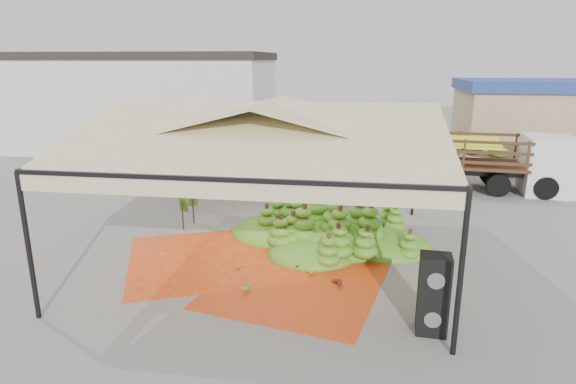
% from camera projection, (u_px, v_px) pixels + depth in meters
% --- Properties ---
extents(ground, '(90.00, 90.00, 0.00)m').
position_uv_depth(ground, '(272.00, 253.00, 12.86)').
color(ground, slate).
rests_on(ground, ground).
extents(canopy_tent, '(8.10, 8.10, 4.00)m').
position_uv_depth(canopy_tent, '(271.00, 130.00, 11.99)').
color(canopy_tent, black).
rests_on(canopy_tent, ground).
extents(building_white, '(14.30, 6.30, 5.40)m').
position_uv_depth(building_white, '(143.00, 102.00, 26.98)').
color(building_white, silver).
rests_on(building_white, ground).
extents(building_tan, '(6.30, 5.30, 4.10)m').
position_uv_depth(building_tan, '(525.00, 123.00, 23.20)').
color(building_tan, tan).
rests_on(building_tan, ground).
extents(tarp_left, '(5.44, 5.33, 0.01)m').
position_uv_depth(tarp_left, '(213.00, 258.00, 12.54)').
color(tarp_left, '#E95915').
rests_on(tarp_left, ground).
extents(tarp_right, '(4.37, 4.50, 0.01)m').
position_uv_depth(tarp_right, '(297.00, 285.00, 11.04)').
color(tarp_right, red).
rests_on(tarp_right, ground).
extents(banana_heap, '(6.43, 5.46, 1.29)m').
position_uv_depth(banana_heap, '(332.00, 220.00, 13.55)').
color(banana_heap, '#477D1A').
rests_on(banana_heap, ground).
extents(hand_yellow_a, '(0.47, 0.42, 0.17)m').
position_uv_depth(hand_yellow_a, '(234.00, 265.00, 11.90)').
color(hand_yellow_a, '#B38223').
rests_on(hand_yellow_a, ground).
extents(hand_yellow_b, '(0.47, 0.43, 0.17)m').
position_uv_depth(hand_yellow_b, '(307.00, 271.00, 11.55)').
color(hand_yellow_b, gold).
rests_on(hand_yellow_b, ground).
extents(hand_red_a, '(0.42, 0.35, 0.19)m').
position_uv_depth(hand_red_a, '(296.00, 265.00, 11.91)').
color(hand_red_a, '#5B2E14').
rests_on(hand_red_a, ground).
extents(hand_red_b, '(0.59, 0.55, 0.21)m').
position_uv_depth(hand_red_b, '(334.00, 281.00, 10.97)').
color(hand_red_b, '#612916').
rests_on(hand_red_b, ground).
extents(hand_green, '(0.48, 0.40, 0.21)m').
position_uv_depth(hand_green, '(243.00, 285.00, 10.77)').
color(hand_green, '#3E7D1A').
rests_on(hand_green, ground).
extents(hanging_bunches, '(3.24, 0.24, 0.20)m').
position_uv_depth(hanging_bunches, '(367.00, 150.00, 13.05)').
color(hanging_bunches, '#477017').
rests_on(hanging_bunches, ground).
extents(speaker_stack, '(0.59, 0.53, 1.56)m').
position_uv_depth(speaker_stack, '(433.00, 294.00, 8.93)').
color(speaker_stack, black).
rests_on(speaker_stack, ground).
extents(banana_leaves, '(0.96, 1.36, 3.70)m').
position_uv_depth(banana_leaves, '(185.00, 224.00, 15.13)').
color(banana_leaves, '#39751F').
rests_on(banana_leaves, ground).
extents(vendor, '(0.64, 0.49, 1.58)m').
position_uv_depth(vendor, '(326.00, 184.00, 16.94)').
color(vendor, gray).
rests_on(vendor, ground).
extents(truck_left, '(8.09, 4.39, 2.64)m').
position_uv_depth(truck_left, '(257.00, 145.00, 19.77)').
color(truck_left, '#4E351A').
rests_on(truck_left, ground).
extents(truck_right, '(6.58, 2.72, 2.20)m').
position_uv_depth(truck_right, '(490.00, 156.00, 18.86)').
color(truck_right, '#502E1A').
rests_on(truck_right, ground).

